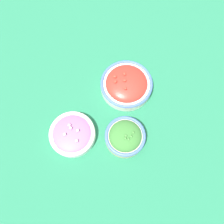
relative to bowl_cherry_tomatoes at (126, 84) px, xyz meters
The scene contains 4 objects.
ground_plane 0.14m from the bowl_cherry_tomatoes, 46.34° to the left, with size 3.00×3.00×0.00m, color #23704C.
bowl_cherry_tomatoes is the anchor object (origin of this frame).
bowl_red_onion 0.29m from the bowl_cherry_tomatoes, 27.23° to the left, with size 0.18×0.18×0.06m.
bowl_broccoli 0.22m from the bowl_cherry_tomatoes, 70.20° to the left, with size 0.15×0.15×0.09m.
Camera 1 is at (0.08, 0.26, 0.84)m, focal length 35.00 mm.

